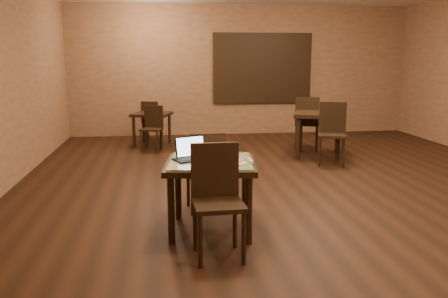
{
  "coord_description": "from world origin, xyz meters",
  "views": [
    {
      "loc": [
        -1.84,
        -6.13,
        1.83
      ],
      "look_at": [
        -1.2,
        -1.18,
        0.85
      ],
      "focal_mm": 38.0,
      "sensor_mm": 36.0,
      "label": 1
    }
  ],
  "objects": [
    {
      "name": "tiled_table",
      "position": [
        -1.37,
        -1.35,
        0.66
      ],
      "size": [
        1.02,
        1.02,
        0.76
      ],
      "rotation": [
        0.0,
        0.0,
        -0.12
      ],
      "color": "black",
      "rests_on": "ground"
    },
    {
      "name": "napkin_roll",
      "position": [
        -0.97,
        -1.49,
        0.78
      ],
      "size": [
        0.04,
        0.16,
        0.04
      ],
      "rotation": [
        0.0,
        0.0,
        -0.03
      ],
      "color": "white",
      "rests_on": "tiled_table"
    },
    {
      "name": "other_table_b",
      "position": [
        -2.08,
        3.73,
        0.56
      ],
      "size": [
        0.91,
        0.91,
        0.68
      ],
      "rotation": [
        0.0,
        0.0,
        -0.31
      ],
      "color": "black",
      "rests_on": "ground"
    },
    {
      "name": "laptop",
      "position": [
        -1.57,
        -1.24,
        0.82
      ],
      "size": [
        0.41,
        0.38,
        0.23
      ],
      "rotation": [
        0.0,
        0.0,
        0.39
      ],
      "color": "black",
      "rests_on": "tiled_table"
    },
    {
      "name": "plate",
      "position": [
        -1.15,
        -1.53,
        0.77
      ],
      "size": [
        0.26,
        0.26,
        0.01
      ],
      "primitive_type": "cylinder",
      "color": "white",
      "rests_on": "tiled_table"
    },
    {
      "name": "mural",
      "position": [
        0.5,
        4.96,
        1.55
      ],
      "size": [
        2.34,
        0.05,
        1.64
      ],
      "color": "#275391",
      "rests_on": "wall_back"
    },
    {
      "name": "pizza_pan",
      "position": [
        -1.25,
        -1.11,
        0.77
      ],
      "size": [
        0.33,
        0.33,
        0.01
      ],
      "primitive_type": "cylinder",
      "color": "silver",
      "rests_on": "tiled_table"
    },
    {
      "name": "other_table_a_chair_far",
      "position": [
        0.96,
        2.84,
        0.6
      ],
      "size": [
        0.59,
        0.59,
        1.06
      ],
      "rotation": [
        0.0,
        0.0,
        2.8
      ],
      "color": "black",
      "rests_on": "ground"
    },
    {
      "name": "other_table_b_chair_far",
      "position": [
        -2.11,
        4.25,
        0.49
      ],
      "size": [
        0.48,
        0.48,
        0.88
      ],
      "rotation": [
        0.0,
        0.0,
        2.84
      ],
      "color": "black",
      "rests_on": "ground"
    },
    {
      "name": "pizza_slice",
      "position": [
        -1.15,
        -1.53,
        0.79
      ],
      "size": [
        0.27,
        0.27,
        0.02
      ],
      "primitive_type": null,
      "rotation": [
        0.0,
        0.0,
        0.53
      ],
      "color": "#F6E7A4",
      "rests_on": "plate"
    },
    {
      "name": "ground",
      "position": [
        0.0,
        0.0,
        0.0
      ],
      "size": [
        10.0,
        10.0,
        0.0
      ],
      "primitive_type": "plane",
      "color": "black",
      "rests_on": "ground"
    },
    {
      "name": "chair_main_far",
      "position": [
        -1.36,
        -0.73,
        0.55
      ],
      "size": [
        0.45,
        0.45,
        0.97
      ],
      "rotation": [
        0.0,
        0.0,
        3.23
      ],
      "color": "black",
      "rests_on": "ground"
    },
    {
      "name": "pizza_whole",
      "position": [
        -1.25,
        -1.11,
        0.78
      ],
      "size": [
        0.34,
        0.34,
        0.02
      ],
      "color": "#F6E7A4",
      "rests_on": "pizza_pan"
    },
    {
      "name": "wall_back",
      "position": [
        0.0,
        5.0,
        1.5
      ],
      "size": [
        8.0,
        0.02,
        3.0
      ],
      "primitive_type": "cube",
      "color": "#93684B",
      "rests_on": "ground"
    },
    {
      "name": "chair_main_near",
      "position": [
        -1.37,
        -1.95,
        0.59
      ],
      "size": [
        0.47,
        0.47,
        1.04
      ],
      "rotation": [
        0.0,
        0.0,
        0.05
      ],
      "color": "black",
      "rests_on": "ground"
    },
    {
      "name": "other_table_a",
      "position": [
        0.99,
        2.21,
        0.68
      ],
      "size": [
        1.11,
        1.11,
        0.82
      ],
      "rotation": [
        0.0,
        0.0,
        -0.34
      ],
      "color": "black",
      "rests_on": "ground"
    },
    {
      "name": "other_table_a_chair_near",
      "position": [
        1.03,
        1.59,
        0.6
      ],
      "size": [
        0.59,
        0.59,
        1.06
      ],
      "rotation": [
        0.0,
        0.0,
        -0.34
      ],
      "color": "black",
      "rests_on": "ground"
    },
    {
      "name": "other_table_b_chair_near",
      "position": [
        -2.06,
        3.22,
        0.49
      ],
      "size": [
        0.48,
        0.48,
        0.88
      ],
      "rotation": [
        0.0,
        0.0,
        -0.31
      ],
      "color": "black",
      "rests_on": "ground"
    },
    {
      "name": "spatula",
      "position": [
        -1.23,
        -1.13,
        0.79
      ],
      "size": [
        0.22,
        0.26,
        0.01
      ],
      "primitive_type": "cube",
      "rotation": [
        0.0,
        0.0,
        0.56
      ],
      "color": "silver",
      "rests_on": "pizza_whole"
    }
  ]
}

